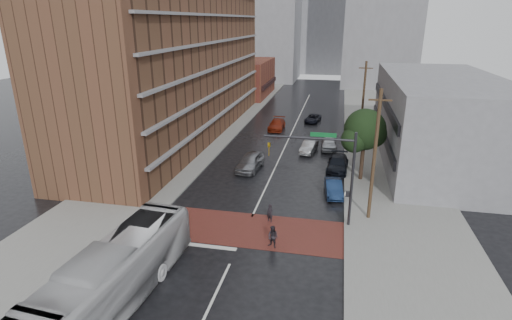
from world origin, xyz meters
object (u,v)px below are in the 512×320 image
Objects in this scene: pedestrian_a at (270,213)px; car_parked_far at (329,142)px; car_parked_mid at (338,164)px; suv_travel at (313,118)px; car_travel_c at (277,124)px; transit_bus at (115,275)px; car_travel_a at (250,162)px; car_parked_near at (334,188)px; car_travel_b at (309,147)px; pedestrian_b at (273,237)px.

car_parked_far is at bearing 103.14° from pedestrian_a.
pedestrian_a reaches higher than car_parked_mid.
car_travel_c is at bearing -121.89° from suv_travel.
pedestrian_a is at bearing -108.47° from car_parked_mid.
transit_bus is at bearing -93.84° from car_travel_c.
car_travel_a is 9.63m from car_parked_near.
car_travel_c reaches higher than suv_travel.
car_parked_far is at bearing 54.85° from car_travel_a.
car_travel_b is 0.98× the size of suv_travel.
suv_travel is (-0.62, 14.76, -0.09)m from car_travel_b.
suv_travel is at bearing 104.34° from car_parked_mid.
car_travel_a is 1.24× the size of car_travel_b.
car_travel_c is (-5.23, 9.48, 0.05)m from car_travel_b.
pedestrian_b is at bearing -81.21° from car_travel_c.
car_travel_c is at bearing 123.26° from car_parked_mid.
pedestrian_a is at bearing -133.74° from car_parked_near.
pedestrian_a is at bearing -81.82° from car_travel_c.
suv_travel is at bearing 83.32° from car_travel_a.
car_travel_a is at bearing 134.13° from pedestrian_a.
car_parked_near is (3.08, -11.39, -0.01)m from car_travel_b.
transit_bus reaches higher than suv_travel.
suv_travel is at bearing 101.60° from car_travel_b.
car_travel_c reaches higher than car_parked_near.
car_parked_near is 0.79× the size of car_parked_mid.
pedestrian_b reaches higher than car_parked_near.
transit_bus is 43.50m from suv_travel.
transit_bus is 37.70m from car_travel_c.
transit_bus is 20.05m from car_parked_near.
car_travel_b is at bearing -139.99° from car_parked_far.
pedestrian_b is 0.31× the size of car_parked_mid.
car_travel_a is 1.09× the size of car_parked_far.
car_travel_b is 6.27m from car_parked_mid.
car_parked_far is (10.15, 30.09, -0.95)m from transit_bus.
transit_bus reaches higher than pedestrian_a.
car_parked_far is at bearing 87.07° from car_parked_near.
suv_travel is at bearing 112.99° from pedestrian_b.
pedestrian_b reaches higher than car_parked_far.
transit_bus is at bearing -91.01° from car_travel_a.
transit_bus reaches higher than car_travel_b.
pedestrian_a is (6.44, 10.69, -1.00)m from transit_bus.
car_parked_mid reaches higher than suv_travel.
car_travel_c is 22.47m from car_parked_near.
suv_travel is (4.76, 21.55, -0.28)m from car_travel_a.
car_parked_mid reaches higher than car_travel_b.
car_parked_near is (8.32, -20.87, -0.06)m from car_travel_c.
car_travel_c is at bearing 95.25° from car_travel_a.
suv_travel is at bearing 49.08° from car_travel_c.
car_parked_near reaches higher than suv_travel.
car_travel_a is at bearing -90.28° from car_travel_c.
suv_travel is at bearing 112.44° from pedestrian_a.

